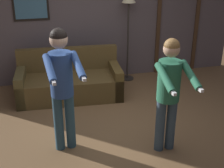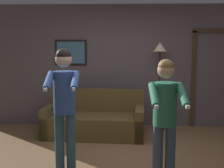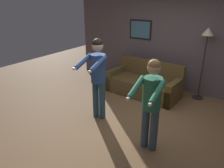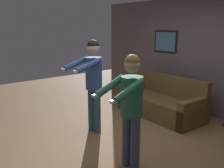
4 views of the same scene
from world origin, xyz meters
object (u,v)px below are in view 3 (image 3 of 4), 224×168
at_px(torchiere_lamp, 206,43).
at_px(person_standing_left, 98,72).
at_px(person_standing_right, 151,99).
at_px(couch, 144,84).

bearing_deg(torchiere_lamp, person_standing_left, -124.85).
bearing_deg(torchiere_lamp, person_standing_right, -94.68).
bearing_deg(person_standing_right, couch, 118.09).
xyz_separation_m(couch, person_standing_right, (1.08, -2.03, 0.68)).
xyz_separation_m(couch, person_standing_left, (-0.26, -1.68, 0.77)).
relative_size(torchiere_lamp, person_standing_left, 1.05).
distance_m(torchiere_lamp, person_standing_right, 2.64).
bearing_deg(person_standing_right, person_standing_left, 165.18).
relative_size(person_standing_left, person_standing_right, 1.08).
relative_size(couch, torchiere_lamp, 1.08).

